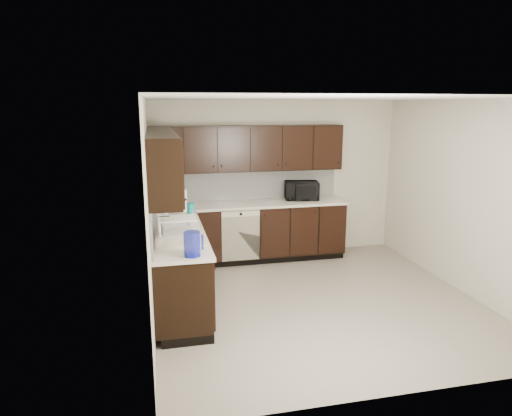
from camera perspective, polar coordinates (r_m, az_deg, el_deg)
The scene contains 20 objects.
floor at distance 5.96m, azimuth 7.48°, elevation -11.35°, with size 4.00×4.00×0.00m, color gray.
ceiling at distance 5.45m, azimuth 8.26°, elevation 13.43°, with size 4.00×4.00×0.00m, color white.
wall_back at distance 7.44m, azimuth 2.50°, elevation 3.66°, with size 4.00×0.02×2.50m, color #B8B09D.
wall_left at distance 5.23m, azimuth -13.16°, elevation -0.55°, with size 0.02×4.00×2.50m, color #B8B09D.
wall_right at distance 6.54m, azimuth 24.53°, elevation 1.25°, with size 0.02×4.00×2.50m, color #B8B09D.
wall_front at distance 3.83m, azimuth 18.34°, elevation -5.74°, with size 4.00×0.02×2.50m, color #B8B09D.
lower_cabinets at distance 6.59m, azimuth -4.05°, elevation -5.05°, with size 3.00×2.80×0.90m.
countertop at distance 6.45m, azimuth -4.14°, elevation -0.77°, with size 3.03×2.83×0.04m.
backsplash at distance 6.57m, azimuth -6.26°, elevation 1.76°, with size 3.00×2.80×0.48m.
upper_cabinets at distance 6.39m, azimuth -5.23°, elevation 6.82°, with size 3.00×2.80×0.70m.
dishwasher at distance 6.88m, azimuth -1.92°, elevation -3.10°, with size 0.58×0.04×0.78m.
sink at distance 5.32m, azimuth -9.51°, elevation -4.29°, with size 0.54×0.82×0.42m.
microwave at distance 7.34m, azimuth 5.71°, elevation 2.18°, with size 0.52×0.36×0.29m, color black.
soap_bottle_a at distance 5.85m, azimuth -7.95°, elevation -1.18°, with size 0.08×0.08×0.18m, color gray.
soap_bottle_b at distance 6.01m, azimuth -11.24°, elevation -0.74°, with size 0.08×0.08×0.21m, color gray.
toaster_oven at distance 6.93m, azimuth -10.96°, elevation 1.20°, with size 0.40×0.30×0.25m, color silver.
storage_bin at distance 5.51m, azimuth -9.79°, elevation -2.15°, with size 0.43×0.32×0.17m, color silver.
blue_pitcher at distance 4.61m, azimuth -8.01°, elevation -4.49°, with size 0.17×0.17×0.25m, color #101A9B.
teal_tumbler at distance 6.13m, azimuth -8.17°, elevation -0.36°, with size 0.10×0.10×0.21m, color #0C8D8D.
paper_towel_roll at distance 6.59m, azimuth -9.23°, elevation 0.96°, with size 0.14×0.14×0.31m, color white.
Camera 1 is at (-1.92, -5.10, 2.42)m, focal length 32.00 mm.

